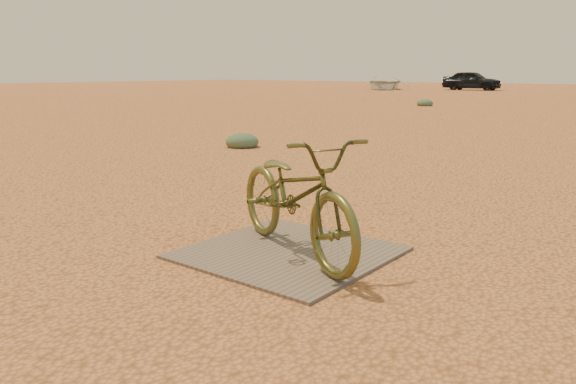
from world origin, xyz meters
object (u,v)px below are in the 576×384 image
Objects in this scene: boat_near_left at (384,83)px; plywood_board at (288,252)px; car at (472,80)px; bicycle at (295,195)px.

plywood_board is at bearing -81.75° from boat_near_left.
car is 6.03m from boat_near_left.
bicycle is 0.35× the size of boat_near_left.
plywood_board is 0.45m from bicycle.
boat_near_left reaches higher than bicycle.
car reaches higher than plywood_board.
car is at bearing 108.69° from plywood_board.
bicycle is 37.79m from boat_near_left.
plywood_board is 0.35× the size of car.
plywood_board is 38.04m from car.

